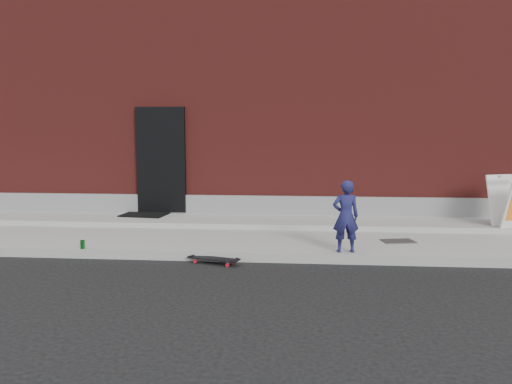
# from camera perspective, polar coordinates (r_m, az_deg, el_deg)

# --- Properties ---
(ground) EXTENTS (80.00, 80.00, 0.00)m
(ground) POSITION_cam_1_polar(r_m,az_deg,el_deg) (7.79, 2.29, -8.11)
(ground) COLOR black
(ground) RESTS_ON ground
(sidewalk) EXTENTS (20.00, 3.00, 0.15)m
(sidewalk) POSITION_cam_1_polar(r_m,az_deg,el_deg) (9.23, 2.72, -5.21)
(sidewalk) COLOR gray
(sidewalk) RESTS_ON ground
(apron) EXTENTS (20.00, 1.20, 0.10)m
(apron) POSITION_cam_1_polar(r_m,az_deg,el_deg) (10.09, 2.92, -3.42)
(apron) COLOR #979892
(apron) RESTS_ON sidewalk
(building) EXTENTS (20.00, 8.10, 5.00)m
(building) POSITION_cam_1_polar(r_m,az_deg,el_deg) (14.51, 3.60, 8.92)
(building) COLOR maroon
(building) RESTS_ON ground
(child) EXTENTS (0.44, 0.31, 1.13)m
(child) POSITION_cam_1_polar(r_m,az_deg,el_deg) (7.86, 10.21, -2.75)
(child) COLOR #1B1C4E
(child) RESTS_ON sidewalk
(skateboard) EXTENTS (0.82, 0.44, 0.09)m
(skateboard) POSITION_cam_1_polar(r_m,az_deg,el_deg) (7.76, -4.86, -7.64)
(skateboard) COLOR #AF111E
(skateboard) RESTS_ON ground
(pizza_sign) EXTENTS (0.80, 0.86, 0.97)m
(pizza_sign) POSITION_cam_1_polar(r_m,az_deg,el_deg) (10.37, 27.16, -0.91)
(pizza_sign) COLOR silver
(pizza_sign) RESTS_ON apron
(soda_can) EXTENTS (0.10, 0.10, 0.14)m
(soda_can) POSITION_cam_1_polar(r_m,az_deg,el_deg) (8.50, -19.20, -5.69)
(soda_can) COLOR #1A842C
(soda_can) RESTS_ON sidewalk
(doormat) EXTENTS (1.00, 0.85, 0.03)m
(doormat) POSITION_cam_1_polar(r_m,az_deg,el_deg) (10.85, -12.54, -2.49)
(doormat) COLOR black
(doormat) RESTS_ON apron
(utility_plate) EXTENTS (0.60, 0.45, 0.02)m
(utility_plate) POSITION_cam_1_polar(r_m,az_deg,el_deg) (8.88, 15.95, -5.43)
(utility_plate) COLOR #4B4B4F
(utility_plate) RESTS_ON sidewalk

